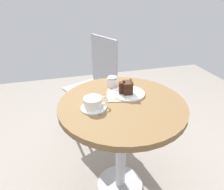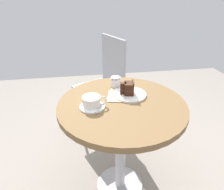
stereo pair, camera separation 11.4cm
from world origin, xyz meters
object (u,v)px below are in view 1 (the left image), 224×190
object	(u,v)px
cake_slice	(127,88)
sugar_pot	(112,81)
coffee_cup	(93,102)
teaspoon	(101,110)
napkin	(119,95)
fork	(119,92)
cafe_chair	(97,79)
cake_plate	(128,93)
saucer	(94,108)

from	to	relation	value
cake_slice	sugar_pot	bearing A→B (deg)	112.39
coffee_cup	teaspoon	xyz separation A→B (m)	(0.03, -0.05, -0.03)
cake_slice	napkin	distance (m)	0.07
fork	coffee_cup	bearing A→B (deg)	113.93
cake_slice	fork	xyz separation A→B (m)	(-0.04, 0.03, -0.04)
fork	cafe_chair	size ratio (longest dim) A/B	0.15
cake_plate	sugar_pot	size ratio (longest dim) A/B	2.70
napkin	cafe_chair	xyz separation A→B (m)	(-0.01, 0.67, -0.17)
cafe_chair	teaspoon	bearing A→B (deg)	-34.00
saucer	sugar_pot	distance (m)	0.30
cake_plate	napkin	distance (m)	0.06
napkin	sugar_pot	xyz separation A→B (m)	(-0.01, 0.14, 0.04)
saucer	cake_plate	world-z (taller)	cake_plate
teaspoon	cafe_chair	xyz separation A→B (m)	(0.14, 0.82, -0.18)
cafe_chair	sugar_pot	xyz separation A→B (m)	(0.00, -0.53, 0.21)
cake_plate	cafe_chair	bearing A→B (deg)	96.00
saucer	cafe_chair	size ratio (longest dim) A/B	0.15
teaspoon	fork	bearing A→B (deg)	167.93
saucer	cake_plate	distance (m)	0.26
coffee_cup	sugar_pot	world-z (taller)	sugar_pot
cake_plate	cake_slice	size ratio (longest dim) A/B	2.32
coffee_cup	cake_slice	xyz separation A→B (m)	(0.23, 0.10, 0.01)
coffee_cup	napkin	size ratio (longest dim) A/B	0.67
sugar_pot	teaspoon	bearing A→B (deg)	-115.44
fork	sugar_pot	size ratio (longest dim) A/B	1.89
teaspoon	cafe_chair	distance (m)	0.86
sugar_pot	cafe_chair	bearing A→B (deg)	90.03
saucer	cafe_chair	distance (m)	0.82
saucer	cafe_chair	xyz separation A→B (m)	(0.17, 0.78, -0.18)
cake_plate	napkin	size ratio (longest dim) A/B	1.00
teaspoon	cafe_chair	size ratio (longest dim) A/B	0.10
saucer	cake_slice	size ratio (longest dim) A/B	1.60
cake_plate	coffee_cup	bearing A→B (deg)	-156.94
teaspoon	saucer	bearing A→B (deg)	-114.36
teaspoon	sugar_pot	size ratio (longest dim) A/B	1.19
coffee_cup	fork	distance (m)	0.23
fork	cafe_chair	distance (m)	0.67
cake_slice	napkin	bearing A→B (deg)	176.75
cake_slice	cafe_chair	distance (m)	0.71
napkin	coffee_cup	bearing A→B (deg)	-150.75
teaspoon	cake_slice	xyz separation A→B (m)	(0.20, 0.15, 0.04)
cake_slice	fork	distance (m)	0.06
fork	saucer	bearing A→B (deg)	115.21
saucer	coffee_cup	xyz separation A→B (m)	(-0.00, 0.01, 0.03)
cake_plate	teaspoon	bearing A→B (deg)	-143.86
cake_plate	fork	xyz separation A→B (m)	(-0.06, 0.03, 0.01)
cake_slice	fork	size ratio (longest dim) A/B	0.61
saucer	cafe_chair	world-z (taller)	cafe_chair
coffee_cup	cake_slice	bearing A→B (deg)	23.68
teaspoon	napkin	world-z (taller)	teaspoon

